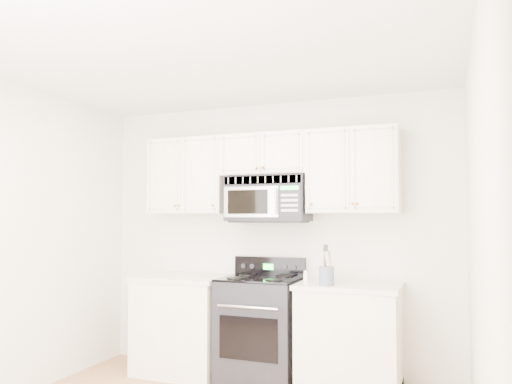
% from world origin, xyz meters
% --- Properties ---
extents(room, '(3.51, 3.51, 2.61)m').
position_xyz_m(room, '(0.00, 0.00, 1.30)').
color(room, '#A5733F').
rests_on(room, ground).
extents(base_cabinet_left, '(0.86, 0.65, 0.92)m').
position_xyz_m(base_cabinet_left, '(-0.80, 1.44, 0.43)').
color(base_cabinet_left, white).
rests_on(base_cabinet_left, ground).
extents(base_cabinet_right, '(0.86, 0.65, 0.92)m').
position_xyz_m(base_cabinet_right, '(0.80, 1.44, 0.43)').
color(base_cabinet_right, white).
rests_on(base_cabinet_right, ground).
extents(range, '(0.70, 0.64, 1.10)m').
position_xyz_m(range, '(-0.01, 1.46, 0.48)').
color(range, black).
rests_on(range, ground).
extents(upper_cabinets, '(2.44, 0.37, 0.75)m').
position_xyz_m(upper_cabinets, '(0.00, 1.58, 1.93)').
color(upper_cabinets, white).
rests_on(upper_cabinets, ground).
extents(microwave, '(0.76, 0.43, 0.42)m').
position_xyz_m(microwave, '(0.03, 1.56, 1.66)').
color(microwave, black).
rests_on(microwave, ground).
extents(utensil_crock, '(0.12, 0.12, 0.33)m').
position_xyz_m(utensil_crock, '(0.65, 1.25, 1.00)').
color(utensil_crock, slate).
rests_on(utensil_crock, base_cabinet_right).
extents(shaker_salt, '(0.04, 0.04, 0.10)m').
position_xyz_m(shaker_salt, '(0.60, 1.47, 0.97)').
color(shaker_salt, silver).
rests_on(shaker_salt, base_cabinet_right).
extents(shaker_pepper, '(0.05, 0.05, 0.11)m').
position_xyz_m(shaker_pepper, '(0.46, 1.29, 0.98)').
color(shaker_pepper, silver).
rests_on(shaker_pepper, base_cabinet_right).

